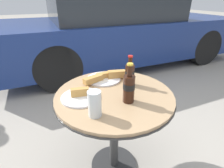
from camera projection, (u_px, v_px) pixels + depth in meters
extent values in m
plane|color=#A8A093|center=(114.00, 165.00, 1.46)|extent=(30.00, 30.00, 0.00)
cylinder|color=#333333|center=(114.00, 164.00, 1.45)|extent=(0.37, 0.37, 0.02)
cylinder|color=#333333|center=(114.00, 133.00, 1.30)|extent=(0.07, 0.07, 0.65)
cylinder|color=#333333|center=(114.00, 96.00, 1.16)|extent=(0.79, 0.79, 0.01)
cylinder|color=tan|center=(114.00, 95.00, 1.15)|extent=(0.77, 0.77, 0.02)
cylinder|color=#33190F|center=(130.00, 75.00, 1.23)|extent=(0.06, 0.06, 0.15)
cylinder|color=black|center=(130.00, 73.00, 1.22)|extent=(0.07, 0.07, 0.03)
cylinder|color=#33190F|center=(130.00, 61.00, 1.18)|extent=(0.03, 0.03, 0.06)
cylinder|color=red|center=(131.00, 56.00, 1.16)|extent=(0.03, 0.03, 0.01)
cylinder|color=#33190F|center=(129.00, 89.00, 1.02)|extent=(0.07, 0.07, 0.17)
cylinder|color=black|center=(129.00, 86.00, 1.01)|extent=(0.07, 0.07, 0.04)
cylinder|color=#33190F|center=(130.00, 71.00, 0.97)|extent=(0.03, 0.03, 0.07)
cylinder|color=gold|center=(130.00, 64.00, 0.95)|extent=(0.04, 0.04, 0.01)
cylinder|color=silver|center=(95.00, 106.00, 0.91)|extent=(0.07, 0.07, 0.11)
cylinder|color=silver|center=(95.00, 104.00, 0.90)|extent=(0.07, 0.07, 0.15)
cylinder|color=white|center=(104.00, 79.00, 1.33)|extent=(0.26, 0.26, 0.01)
cube|color=white|center=(104.00, 78.00, 1.33)|extent=(0.19, 0.19, 0.00)
cube|color=#C68E47|center=(93.00, 79.00, 1.26)|extent=(0.16, 0.09, 0.04)
cube|color=#C68E47|center=(104.00, 75.00, 1.32)|extent=(0.11, 0.04, 0.04)
cube|color=#C68E47|center=(117.00, 74.00, 1.33)|extent=(0.14, 0.08, 0.05)
cylinder|color=white|center=(81.00, 97.00, 1.09)|extent=(0.24, 0.24, 0.01)
cube|color=white|center=(81.00, 96.00, 1.09)|extent=(0.18, 0.18, 0.00)
cube|color=#C68E47|center=(80.00, 92.00, 1.08)|extent=(0.12, 0.06, 0.05)
cube|color=navy|center=(123.00, 36.00, 3.56)|extent=(4.60, 1.79, 0.68)
cube|color=#23282D|center=(113.00, 8.00, 3.23)|extent=(2.21, 1.58, 0.40)
cylinder|color=black|center=(157.00, 33.00, 4.79)|extent=(0.69, 0.22, 0.69)
cylinder|color=black|center=(204.00, 47.00, 3.49)|extent=(0.69, 0.22, 0.69)
cylinder|color=black|center=(48.00, 43.00, 3.79)|extent=(0.69, 0.22, 0.69)
cylinder|color=black|center=(58.00, 68.00, 2.49)|extent=(0.69, 0.22, 0.69)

